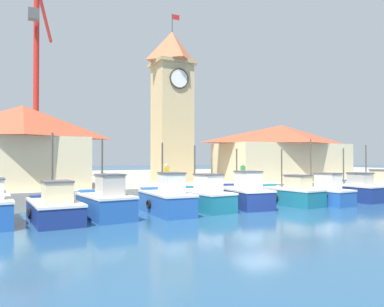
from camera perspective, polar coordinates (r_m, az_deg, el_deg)
The scene contains 17 objects.
ground_plane at distance 20.84m, azimuth 10.03°, elevation -9.35°, with size 300.00×300.00×0.00m, color navy.
quay_wharf at distance 45.44m, azimuth -10.13°, elevation -4.00°, with size 120.00×40.00×1.11m, color #A89E89.
fishing_boat_left_outer at distance 19.70m, azimuth -20.24°, elevation -7.78°, with size 2.46×4.99×4.42m.
fishing_boat_left_inner at distance 20.15m, azimuth -13.05°, elevation -7.34°, with size 2.50×4.36×4.18m.
fishing_boat_mid_left at distance 21.26m, azimuth -3.92°, elevation -7.03°, with size 1.95×4.76×4.04m.
fishing_boat_center at distance 22.87m, azimuth 1.36°, elevation -6.70°, with size 2.48×5.24×3.94m.
fishing_boat_mid_right at distance 24.40m, azimuth 7.61°, elevation -6.23°, with size 2.41×5.24×3.76m.
fishing_boat_right_inner at distance 26.11m, azimuth 14.56°, elevation -6.02°, with size 2.65×4.99×3.79m.
fishing_boat_right_outer at distance 27.18m, azimuth 18.75°, elevation -5.78°, with size 2.41×4.99×4.47m.
fishing_boat_far_right at distance 30.21m, azimuth 23.06°, elevation -5.21°, with size 2.32×4.88×3.89m.
fishing_boat_end_right at distance 31.72m, azimuth 25.86°, elevation -4.86°, with size 2.28×4.43×4.17m.
clock_tower at distance 33.33m, azimuth -3.06°, elevation 7.89°, with size 3.46×3.46×14.83m.
warehouse_left at distance 27.65m, azimuth -24.38°, elevation 1.11°, with size 8.60×5.85×5.59m.
warehouse_right at distance 37.17m, azimuth 13.55°, elevation 0.29°, with size 12.76×6.42×5.24m.
port_crane_near at distance 41.33m, azimuth -22.60°, elevation 7.05°, with size 3.16×9.40×19.76m.
dock_worker_near_tower at distance 30.69m, azimuth 7.74°, elevation -2.93°, with size 0.34×0.22×1.62m.
dock_worker_along_quay at distance 26.58m, azimuth -3.90°, elevation -3.26°, with size 0.34×0.22×1.62m.
Camera 1 is at (-11.93, -16.80, 3.11)m, focal length 35.00 mm.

